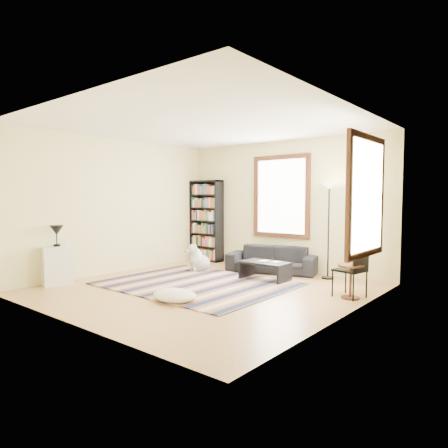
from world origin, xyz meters
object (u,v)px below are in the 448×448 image
Objects in this scene: bookshelf at (206,221)px; white_cabinet at (57,265)px; coffee_table at (265,271)px; sofa at (272,259)px; floor_lamp at (328,231)px; folding_chair at (350,270)px; floor_cushion at (175,295)px; dog at (200,258)px; side_table at (351,282)px.

bookshelf reaches higher than white_cabinet.
coffee_table is at bearing -23.62° from bookshelf.
sofa is 0.93× the size of bookshelf.
floor_lamp is at bearing 63.36° from white_cabinet.
sofa is 1.38m from floor_lamp.
floor_lamp is (0.85, 0.91, 0.75)m from coffee_table.
folding_chair is (0.89, -1.14, -0.50)m from floor_lamp.
floor_lamp is at bearing -11.82° from sofa.
floor_cushion is 0.87× the size of folding_chair.
floor_lamp is 5.10m from white_cabinet.
floor_lamp reaches higher than sofa.
sofa is at bearing 53.29° from dog.
bookshelf is 3.38× the size of dog.
bookshelf is 2.83m from coffee_table.
coffee_table is 1.58m from dog.
floor_cushion is at bearing -137.13° from side_table.
coffee_table is at bearing 84.34° from floor_cushion.
bookshelf is 3.34m from floor_lamp.
floor_lamp is 2.16× the size of folding_chair.
white_cabinet is at bearing -135.21° from coffee_table.
dog is (-2.43, -1.02, -0.63)m from floor_lamp.
folding_chair reaches higher than coffee_table.
folding_chair is (4.22, -1.31, -0.57)m from bookshelf.
floor_lamp reaches higher than coffee_table.
sofa is 1.00× the size of floor_lamp.
dog is at bearing 84.30° from white_cabinet.
coffee_table is 0.48× the size of floor_lamp.
white_cabinet is at bearing -134.67° from floor_lamp.
coffee_table is 3.82m from white_cabinet.
sofa is at bearing 113.80° from coffee_table.
folding_chair is 3.32m from dog.
floor_lamp is at bearing 46.97° from coffee_table.
side_table is at bearing 12.83° from dog.
bookshelf is 1.65m from dog.
dog is (-3.36, 0.19, 0.03)m from side_table.
folding_chair reaches higher than side_table.
floor_cushion is 3.36m from floor_lamp.
white_cabinet is at bearing -152.03° from side_table.
dog is at bearing -159.38° from sofa.
dog reaches higher than coffee_table.
bookshelf reaches higher than coffee_table.
side_table is at bearing -17.97° from bookshelf.
floor_cushion is 2.47m from dog.
bookshelf is at bearing 156.20° from sofa.
bookshelf reaches higher than folding_chair.
folding_chair reaches higher than dog.
coffee_table is 1.46m from floor_lamp.
folding_chair is at bearing 44.79° from floor_cushion.
sofa reaches higher than coffee_table.
sofa is at bearing 92.78° from floor_cushion.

